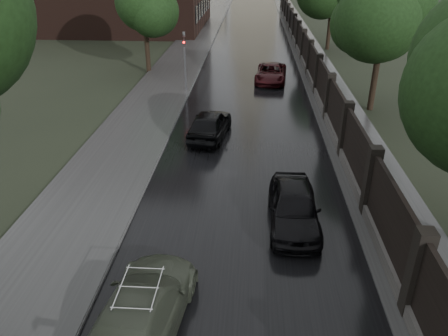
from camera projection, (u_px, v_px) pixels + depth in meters
fence_right at (307, 56)px, 35.42m from camera, size 0.45×75.72×2.70m
tree_left_far at (144, 3)px, 32.46m from camera, size 4.25×4.25×7.39m
tree_right_b at (383, 26)px, 24.56m from camera, size 4.08×4.08×7.01m
traffic_light at (185, 57)px, 29.06m from camera, size 0.16×0.32×4.00m
volga_sedan at (142, 311)px, 10.91m from camera, size 2.55×5.14×1.43m
hatchback_left at (210, 124)px, 22.53m from camera, size 2.27×4.47×1.46m
car_right_near at (294, 207)px, 15.29m from camera, size 1.73×4.29×1.46m
car_right_far at (271, 73)px, 32.05m from camera, size 2.55×4.81×1.29m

